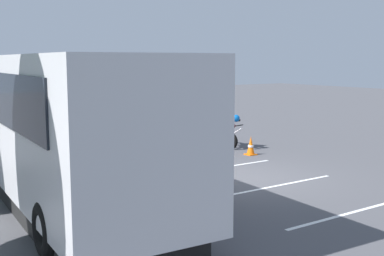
{
  "coord_description": "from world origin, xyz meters",
  "views": [
    {
      "loc": [
        -10.14,
        8.21,
        3.15
      ],
      "look_at": [
        2.22,
        0.01,
        1.1
      ],
      "focal_mm": 45.9,
      "sensor_mm": 36.0,
      "label": 1
    }
  ],
  "objects_px": {
    "spectator_centre": "(134,138)",
    "spectator_far_right": "(101,127)",
    "spectator_right": "(120,133)",
    "spectator_far_left": "(187,154)",
    "stunt_motorcycle": "(223,121)",
    "parked_motorcycle_silver": "(171,183)",
    "traffic_cone": "(251,146)",
    "tour_bus": "(49,124)",
    "spectator_left": "(162,143)"
  },
  "relations": [
    {
      "from": "spectator_far_left",
      "to": "stunt_motorcycle",
      "type": "distance_m",
      "value": 6.42
    },
    {
      "from": "spectator_right",
      "to": "traffic_cone",
      "type": "height_order",
      "value": "spectator_right"
    },
    {
      "from": "traffic_cone",
      "to": "stunt_motorcycle",
      "type": "bearing_deg",
      "value": 0.02
    },
    {
      "from": "tour_bus",
      "to": "parked_motorcycle_silver",
      "type": "distance_m",
      "value": 3.32
    },
    {
      "from": "spectator_far_left",
      "to": "parked_motorcycle_silver",
      "type": "xyz_separation_m",
      "value": [
        -0.41,
        0.68,
        -0.5
      ]
    },
    {
      "from": "tour_bus",
      "to": "spectator_left",
      "type": "xyz_separation_m",
      "value": [
        -0.81,
        -2.62,
        -0.58
      ]
    },
    {
      "from": "spectator_centre",
      "to": "stunt_motorcycle",
      "type": "relative_size",
      "value": 0.83
    },
    {
      "from": "tour_bus",
      "to": "spectator_left",
      "type": "distance_m",
      "value": 2.81
    },
    {
      "from": "tour_bus",
      "to": "stunt_motorcycle",
      "type": "xyz_separation_m",
      "value": [
        2.53,
        -7.08,
        -0.67
      ]
    },
    {
      "from": "spectator_centre",
      "to": "spectator_far_right",
      "type": "bearing_deg",
      "value": -1.8
    },
    {
      "from": "spectator_far_left",
      "to": "spectator_centre",
      "type": "height_order",
      "value": "spectator_centre"
    },
    {
      "from": "tour_bus",
      "to": "spectator_far_left",
      "type": "distance_m",
      "value": 3.37
    },
    {
      "from": "spectator_centre",
      "to": "parked_motorcycle_silver",
      "type": "xyz_separation_m",
      "value": [
        -3.1,
        0.67,
        -0.52
      ]
    },
    {
      "from": "spectator_far_left",
      "to": "stunt_motorcycle",
      "type": "relative_size",
      "value": 0.82
    },
    {
      "from": "spectator_far_left",
      "to": "spectator_centre",
      "type": "relative_size",
      "value": 0.98
    },
    {
      "from": "spectator_centre",
      "to": "parked_motorcycle_silver",
      "type": "relative_size",
      "value": 0.82
    },
    {
      "from": "spectator_right",
      "to": "traffic_cone",
      "type": "bearing_deg",
      "value": -100.96
    },
    {
      "from": "tour_bus",
      "to": "spectator_right",
      "type": "xyz_separation_m",
      "value": [
        1.82,
        -2.69,
        -0.64
      ]
    },
    {
      "from": "spectator_left",
      "to": "stunt_motorcycle",
      "type": "bearing_deg",
      "value": -53.14
    },
    {
      "from": "spectator_far_right",
      "to": "stunt_motorcycle",
      "type": "xyz_separation_m",
      "value": [
        -0.62,
        -4.42,
        -0.05
      ]
    },
    {
      "from": "spectator_far_right",
      "to": "parked_motorcycle_silver",
      "type": "xyz_separation_m",
      "value": [
        -5.61,
        0.75,
        -0.54
      ]
    },
    {
      "from": "spectator_centre",
      "to": "spectator_right",
      "type": "xyz_separation_m",
      "value": [
        1.17,
        -0.12,
        0.01
      ]
    },
    {
      "from": "spectator_centre",
      "to": "spectator_right",
      "type": "relative_size",
      "value": 0.99
    },
    {
      "from": "spectator_left",
      "to": "spectator_centre",
      "type": "height_order",
      "value": "spectator_left"
    },
    {
      "from": "spectator_left",
      "to": "traffic_cone",
      "type": "relative_size",
      "value": 2.82
    },
    {
      "from": "spectator_centre",
      "to": "parked_motorcycle_silver",
      "type": "distance_m",
      "value": 3.22
    },
    {
      "from": "spectator_left",
      "to": "parked_motorcycle_silver",
      "type": "height_order",
      "value": "spectator_left"
    },
    {
      "from": "spectator_far_left",
      "to": "spectator_left",
      "type": "bearing_deg",
      "value": -1.75
    },
    {
      "from": "stunt_motorcycle",
      "to": "traffic_cone",
      "type": "height_order",
      "value": "stunt_motorcycle"
    },
    {
      "from": "spectator_left",
      "to": "traffic_cone",
      "type": "bearing_deg",
      "value": -68.27
    },
    {
      "from": "spectator_far_right",
      "to": "spectator_right",
      "type": "bearing_deg",
      "value": -178.44
    },
    {
      "from": "spectator_centre",
      "to": "spectator_far_right",
      "type": "relative_size",
      "value": 0.98
    },
    {
      "from": "traffic_cone",
      "to": "spectator_far_left",
      "type": "bearing_deg",
      "value": 123.88
    },
    {
      "from": "stunt_motorcycle",
      "to": "traffic_cone",
      "type": "bearing_deg",
      "value": -179.98
    },
    {
      "from": "traffic_cone",
      "to": "tour_bus",
      "type": "bearing_deg",
      "value": 97.78
    },
    {
      "from": "spectator_far_left",
      "to": "spectator_far_right",
      "type": "xyz_separation_m",
      "value": [
        5.2,
        -0.07,
        0.04
      ]
    },
    {
      "from": "spectator_left",
      "to": "parked_motorcycle_silver",
      "type": "relative_size",
      "value": 0.87
    },
    {
      "from": "spectator_right",
      "to": "spectator_far_right",
      "type": "height_order",
      "value": "spectator_far_right"
    },
    {
      "from": "tour_bus",
      "to": "spectator_far_left",
      "type": "xyz_separation_m",
      "value": [
        -2.05,
        -2.59,
        -0.66
      ]
    },
    {
      "from": "tour_bus",
      "to": "traffic_cone",
      "type": "bearing_deg",
      "value": -82.22
    },
    {
      "from": "spectator_left",
      "to": "traffic_cone",
      "type": "xyz_separation_m",
      "value": [
        1.78,
        -4.46,
        -0.76
      ]
    },
    {
      "from": "parked_motorcycle_silver",
      "to": "traffic_cone",
      "type": "xyz_separation_m",
      "value": [
        3.42,
        -5.17,
        -0.18
      ]
    },
    {
      "from": "spectator_far_left",
      "to": "traffic_cone",
      "type": "bearing_deg",
      "value": -56.12
    },
    {
      "from": "tour_bus",
      "to": "spectator_far_right",
      "type": "xyz_separation_m",
      "value": [
        3.15,
        -2.66,
        -0.62
      ]
    },
    {
      "from": "spectator_left",
      "to": "parked_motorcycle_silver",
      "type": "xyz_separation_m",
      "value": [
        -1.65,
        0.72,
        -0.59
      ]
    },
    {
      "from": "spectator_far_left",
      "to": "spectator_centre",
      "type": "bearing_deg",
      "value": 0.15
    },
    {
      "from": "spectator_right",
      "to": "stunt_motorcycle",
      "type": "relative_size",
      "value": 0.84
    },
    {
      "from": "spectator_right",
      "to": "parked_motorcycle_silver",
      "type": "bearing_deg",
      "value": 169.53
    },
    {
      "from": "spectator_right",
      "to": "spectator_far_right",
      "type": "xyz_separation_m",
      "value": [
        1.34,
        0.04,
        0.02
      ]
    },
    {
      "from": "tour_bus",
      "to": "spectator_centre",
      "type": "distance_m",
      "value": 2.74
    }
  ]
}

